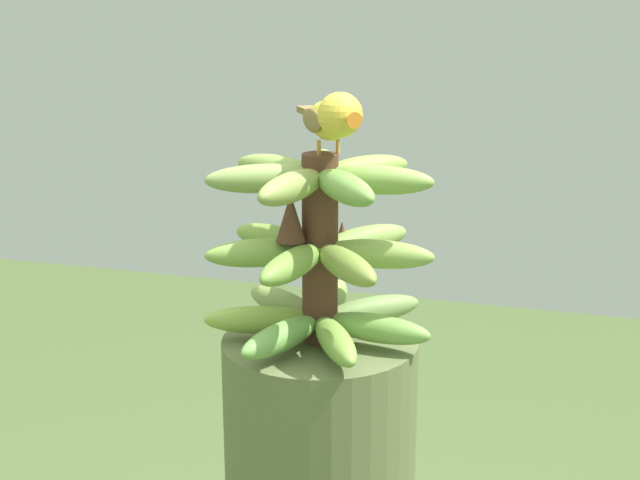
# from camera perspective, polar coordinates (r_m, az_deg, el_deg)

# --- Properties ---
(banana_bunch) EXTENTS (0.29, 0.29, 0.24)m
(banana_bunch) POSITION_cam_1_polar(r_m,az_deg,el_deg) (1.14, -0.01, -0.54)
(banana_bunch) COLOR #4C2D1E
(banana_bunch) RESTS_ON banana_tree
(perched_bird) EXTENTS (0.12, 0.16, 0.08)m
(perched_bird) POSITION_cam_1_polar(r_m,az_deg,el_deg) (1.09, 0.82, 7.58)
(perched_bird) COLOR #C68933
(perched_bird) RESTS_ON banana_bunch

